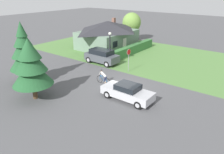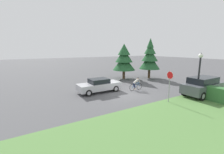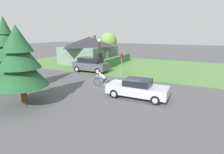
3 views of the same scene
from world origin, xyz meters
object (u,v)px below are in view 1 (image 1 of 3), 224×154
parked_suv_right (102,56)px  street_lamp (110,43)px  cyclist (103,77)px  conifer_tall_far (24,51)px  conifer_tall_near (31,65)px  stop_sign (129,56)px  sedan_left_lane (127,92)px  deciduous_tree_right (132,23)px  cottage_house (107,34)px

parked_suv_right → street_lamp: bearing=-171.1°
cyclist → street_lamp: (5.15, 3.15, 2.11)m
street_lamp → conifer_tall_far: (-9.60, 3.32, 0.53)m
conifer_tall_near → conifer_tall_far: (1.74, 3.72, 0.23)m
parked_suv_right → street_lamp: 2.21m
parked_suv_right → stop_sign: 4.57m
cyclist → conifer_tall_near: size_ratio=0.33×
sedan_left_lane → cyclist: sedan_left_lane is taller
cyclist → deciduous_tree_right: size_ratio=0.35×
sedan_left_lane → stop_sign: bearing=-57.4°
street_lamp → sedan_left_lane: bearing=-133.0°
stop_sign → street_lamp: 3.42m
cyclist → deciduous_tree_right: deciduous_tree_right is taller
stop_sign → sedan_left_lane: bearing=37.7°
street_lamp → conifer_tall_near: size_ratio=0.79×
cottage_house → deciduous_tree_right: deciduous_tree_right is taller
cyclist → deciduous_tree_right: (18.70, 8.66, 2.63)m
cottage_house → parked_suv_right: 8.36m
cottage_house → parked_suv_right: size_ratio=2.11×
stop_sign → parked_suv_right: bearing=-90.9°
stop_sign → conifer_tall_far: (-8.95, 6.55, 1.43)m
conifer_tall_near → deciduous_tree_right: (24.89, 5.91, 0.23)m
cyclist → cottage_house: bearing=-52.2°
sedan_left_lane → stop_sign: (5.93, 3.81, 1.17)m
parked_suv_right → conifer_tall_far: size_ratio=0.72×
sedan_left_lane → deciduous_tree_right: size_ratio=0.91×
cottage_house → deciduous_tree_right: (6.85, -0.26, 1.10)m
deciduous_tree_right → sedan_left_lane: bearing=-148.1°
sedan_left_lane → parked_suv_right: bearing=-37.9°
parked_suv_right → conifer_tall_far: conifer_tall_far is taller
cottage_house → sedan_left_lane: (-13.29, -12.81, -1.50)m
stop_sign → conifer_tall_near: conifer_tall_near is taller
cottage_house → stop_sign: cottage_house is taller
street_lamp → conifer_tall_near: (-11.34, -0.40, 0.29)m
street_lamp → conifer_tall_far: conifer_tall_far is taller
parked_suv_right → deciduous_tree_right: deciduous_tree_right is taller
parked_suv_right → conifer_tall_near: 11.47m
conifer_tall_near → deciduous_tree_right: conifer_tall_near is taller
sedan_left_lane → parked_suv_right: size_ratio=1.03×
street_lamp → deciduous_tree_right: (13.55, 5.51, 0.52)m
conifer_tall_far → conifer_tall_near: bearing=-115.1°
cyclist → conifer_tall_far: 8.28m
cyclist → street_lamp: size_ratio=0.42×
parked_suv_right → conifer_tall_far: (-9.41, 2.11, 2.37)m
sedan_left_lane → street_lamp: street_lamp is taller
cottage_house → conifer_tall_near: conifer_tall_near is taller
stop_sign → street_lamp: street_lamp is taller
cottage_house → parked_suv_right: (-6.90, -4.56, -1.27)m
sedan_left_lane → deciduous_tree_right: bearing=-58.2°
cottage_house → sedan_left_lane: 18.52m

